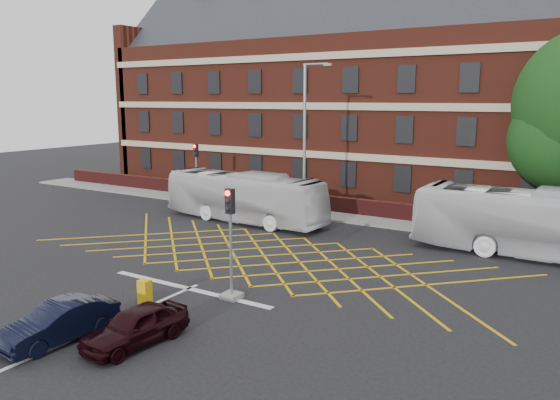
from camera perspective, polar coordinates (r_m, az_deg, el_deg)
The scene contains 16 objects.
ground at distance 25.16m, azimuth -4.21°, elevation -6.93°, with size 120.00×120.00×0.00m, color black.
victorian_building at distance 43.64m, azimuth 13.46°, elevation 10.67°, with size 51.00×12.17×20.40m.
boundary_wall at distance 36.02m, azimuth 8.02°, elevation -0.74°, with size 56.00×0.50×1.10m, color #491413.
far_pavement at distance 35.23m, azimuth 7.34°, elevation -1.79°, with size 60.00×3.00×0.12m, color slate.
box_junction_hatching at distance 26.73m, azimuth -1.68°, elevation -5.83°, with size 11.50×0.12×0.02m, color #CC990C.
stop_line at distance 22.58m, azimuth -9.50°, elevation -9.11°, with size 8.00×0.30×0.02m, color silver.
centre_line at distance 18.60m, azimuth -23.24°, elevation -14.29°, with size 0.15×14.00×0.02m, color silver.
bus_left at distance 33.81m, azimuth -3.76°, elevation 0.31°, with size 2.58×11.05×3.08m, color silver.
bus_right at distance 28.83m, azimuth 25.77°, elevation -2.26°, with size 2.82×12.04×3.35m, color silver.
car_navy at distance 18.94m, azimuth -22.03°, elevation -11.74°, with size 1.31×3.76×1.24m, color black.
car_maroon at distance 17.96m, azimuth -14.85°, elevation -12.60°, with size 1.43×3.54×1.21m, color black.
traffic_light_near at distance 20.80m, azimuth -5.16°, elevation -5.65°, with size 0.70×0.70×4.27m.
traffic_light_far at distance 40.66m, azimuth -8.71°, elevation 2.28°, with size 0.70×0.70×4.27m.
street_lamp at distance 33.28m, azimuth 2.65°, elevation 3.31°, with size 2.25×1.00×9.57m.
direction_signs at distance 42.15m, azimuth -10.65°, elevation 1.98°, with size 1.10×0.16×2.20m.
utility_cabinet at distance 21.09m, azimuth -13.95°, elevation -9.37°, with size 0.43×0.36×0.96m, color gold.
Camera 1 is at (14.18, -19.36, 7.57)m, focal length 35.00 mm.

